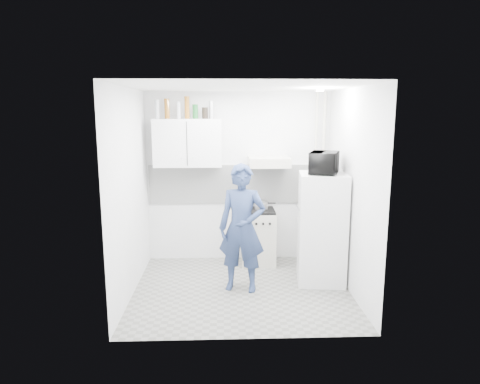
{
  "coord_description": "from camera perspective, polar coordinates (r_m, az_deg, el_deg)",
  "views": [
    {
      "loc": [
        -0.22,
        -5.29,
        2.31
      ],
      "look_at": [
        -0.01,
        0.3,
        1.25
      ],
      "focal_mm": 32.0,
      "sensor_mm": 36.0,
      "label": 1
    }
  ],
  "objects": [
    {
      "name": "bottle_e",
      "position": [
        6.37,
        -3.88,
        10.87
      ],
      "size": [
        0.06,
        0.06,
        0.26
      ],
      "primitive_type": "cylinder",
      "color": "silver",
      "rests_on": "upper_cabinet"
    },
    {
      "name": "bottle_c",
      "position": [
        6.4,
        -8.19,
        10.74
      ],
      "size": [
        0.06,
        0.06,
        0.25
      ],
      "primitive_type": "cylinder",
      "color": "#B2B7BC",
      "rests_on": "upper_cabinet"
    },
    {
      "name": "fridge",
      "position": [
        5.91,
        10.86,
        -4.78
      ],
      "size": [
        0.69,
        0.69,
        1.5
      ],
      "primitive_type": "cube",
      "rotation": [
        0.0,
        0.0,
        -0.12
      ],
      "color": "white",
      "rests_on": "floor"
    },
    {
      "name": "range_hood",
      "position": [
        6.37,
        3.89,
        4.03
      ],
      "size": [
        0.6,
        0.5,
        0.14
      ],
      "primitive_type": "cube",
      "color": "beige",
      "rests_on": "wall_back"
    },
    {
      "name": "pipe_b",
      "position": [
        6.69,
        9.94,
        1.88
      ],
      "size": [
        0.04,
        0.04,
        2.6
      ],
      "primitive_type": "cylinder",
      "color": "beige",
      "rests_on": "floor"
    },
    {
      "name": "stove_top",
      "position": [
        6.48,
        2.46,
        -2.5
      ],
      "size": [
        0.49,
        0.49,
        0.03
      ],
      "primitive_type": "cube",
      "color": "black",
      "rests_on": "stove"
    },
    {
      "name": "bottle_a",
      "position": [
        6.44,
        -10.99,
        10.76
      ],
      "size": [
        0.06,
        0.06,
        0.27
      ],
      "primitive_type": "cylinder",
      "color": "#B2B7BC",
      "rests_on": "upper_cabinet"
    },
    {
      "name": "wall_back",
      "position": [
        6.62,
        -0.25,
        1.95
      ],
      "size": [
        2.8,
        0.0,
        2.8
      ],
      "primitive_type": "plane",
      "rotation": [
        1.57,
        0.0,
        0.0
      ],
      "color": "silver",
      "rests_on": "floor"
    },
    {
      "name": "person",
      "position": [
        5.51,
        0.26,
        -4.84
      ],
      "size": [
        0.68,
        0.52,
        1.66
      ],
      "primitive_type": "imported",
      "rotation": [
        0.0,
        0.0,
        -0.22
      ],
      "color": "navy",
      "rests_on": "floor"
    },
    {
      "name": "canister_a",
      "position": [
        6.38,
        -5.98,
        10.61
      ],
      "size": [
        0.08,
        0.08,
        0.21
      ],
      "primitive_type": "cylinder",
      "color": "#144C1E",
      "rests_on": "upper_cabinet"
    },
    {
      "name": "backsplash",
      "position": [
        6.62,
        -0.24,
        1.07
      ],
      "size": [
        2.74,
        0.03,
        0.6
      ],
      "primitive_type": "cube",
      "color": "white",
      "rests_on": "wall_back"
    },
    {
      "name": "pipe_a",
      "position": [
        6.71,
        10.94,
        1.88
      ],
      "size": [
        0.05,
        0.05,
        2.6
      ],
      "primitive_type": "cylinder",
      "color": "beige",
      "rests_on": "floor"
    },
    {
      "name": "ceiling_spot_fixture",
      "position": [
        5.63,
        10.63,
        13.2
      ],
      "size": [
        0.1,
        0.1,
        0.02
      ],
      "primitive_type": "cylinder",
      "color": "white",
      "rests_on": "ceiling"
    },
    {
      "name": "ceiling",
      "position": [
        5.3,
        0.22,
        13.87
      ],
      "size": [
        2.8,
        2.8,
        0.0
      ],
      "primitive_type": "plane",
      "color": "white",
      "rests_on": "wall_back"
    },
    {
      "name": "saucepan",
      "position": [
        6.51,
        2.83,
        -1.8
      ],
      "size": [
        0.2,
        0.2,
        0.11
      ],
      "primitive_type": "cylinder",
      "color": "silver",
      "rests_on": "stove_top"
    },
    {
      "name": "upper_cabinet",
      "position": [
        6.4,
        -6.96,
        6.53
      ],
      "size": [
        1.0,
        0.35,
        0.7
      ],
      "primitive_type": "cube",
      "color": "white",
      "rests_on": "wall_back"
    },
    {
      "name": "wall_left",
      "position": [
        5.51,
        -14.49,
        -0.17
      ],
      "size": [
        0.0,
        2.6,
        2.6
      ],
      "primitive_type": "plane",
      "rotation": [
        1.57,
        0.0,
        1.57
      ],
      "color": "silver",
      "rests_on": "floor"
    },
    {
      "name": "stove",
      "position": [
        6.59,
        2.43,
        -6.07
      ],
      "size": [
        0.51,
        0.51,
        0.81
      ],
      "primitive_type": "cube",
      "color": "beige",
      "rests_on": "floor"
    },
    {
      "name": "floor",
      "position": [
        5.78,
        0.2,
        -12.84
      ],
      "size": [
        2.8,
        2.8,
        0.0
      ],
      "primitive_type": "plane",
      "color": "slate",
      "rests_on": "ground"
    },
    {
      "name": "wall_right",
      "position": [
        5.62,
        14.61,
        0.04
      ],
      "size": [
        0.0,
        2.6,
        2.6
      ],
      "primitive_type": "plane",
      "rotation": [
        1.57,
        0.0,
        -1.57
      ],
      "color": "silver",
      "rests_on": "floor"
    },
    {
      "name": "canister_b",
      "position": [
        6.37,
        -4.7,
        10.45
      ],
      "size": [
        0.09,
        0.09,
        0.17
      ],
      "primitive_type": "cylinder",
      "color": "black",
      "rests_on": "upper_cabinet"
    },
    {
      "name": "bottle_b",
      "position": [
        6.42,
        -9.71,
        10.89
      ],
      "size": [
        0.08,
        0.08,
        0.29
      ],
      "primitive_type": "cylinder",
      "color": "brown",
      "rests_on": "upper_cabinet"
    },
    {
      "name": "microwave",
      "position": [
        5.74,
        11.17,
        3.85
      ],
      "size": [
        0.6,
        0.5,
        0.29
      ],
      "primitive_type": "imported",
      "rotation": [
        0.0,
        0.0,
        1.23
      ],
      "color": "black",
      "rests_on": "fridge"
    },
    {
      "name": "bottle_d",
      "position": [
        6.39,
        -7.08,
        11.11
      ],
      "size": [
        0.07,
        0.07,
        0.32
      ],
      "primitive_type": "cylinder",
      "color": "brown",
      "rests_on": "upper_cabinet"
    }
  ]
}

